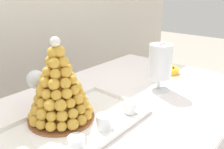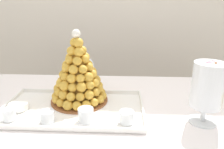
{
  "view_description": "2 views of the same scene",
  "coord_description": "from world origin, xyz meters",
  "px_view_note": "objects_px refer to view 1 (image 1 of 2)",
  "views": [
    {
      "loc": [
        -0.7,
        -0.61,
        1.27
      ],
      "look_at": [
        -0.01,
        -0.03,
        0.94
      ],
      "focal_mm": 36.88,
      "sensor_mm": 36.0,
      "label": 1
    },
    {
      "loc": [
        0.0,
        -0.86,
        1.23
      ],
      "look_at": [
        -0.04,
        0.01,
        0.93
      ],
      "focal_mm": 35.05,
      "sensor_mm": 36.0,
      "label": 2
    }
  ],
  "objects_px": {
    "serving_tray": "(72,127)",
    "dessert_cup_mid_right": "(130,107)",
    "dessert_cup_centre": "(104,122)",
    "fruit_tart_plate": "(170,72)",
    "wine_glass": "(36,80)",
    "macaron_goblet": "(160,62)",
    "croquembouche": "(59,88)",
    "dessert_cup_mid_left": "(76,144)"
  },
  "relations": [
    {
      "from": "serving_tray",
      "to": "fruit_tart_plate",
      "type": "relative_size",
      "value": 3.08
    },
    {
      "from": "dessert_cup_centre",
      "to": "macaron_goblet",
      "type": "xyz_separation_m",
      "value": [
        0.47,
        0.03,
        0.12
      ]
    },
    {
      "from": "wine_glass",
      "to": "dessert_cup_centre",
      "type": "bearing_deg",
      "value": -81.83
    },
    {
      "from": "fruit_tart_plate",
      "to": "dessert_cup_centre",
      "type": "bearing_deg",
      "value": -172.54
    },
    {
      "from": "croquembouche",
      "to": "fruit_tart_plate",
      "type": "xyz_separation_m",
      "value": [
        0.78,
        -0.09,
        -0.13
      ]
    },
    {
      "from": "croquembouche",
      "to": "dessert_cup_mid_left",
      "type": "bearing_deg",
      "value": -115.22
    },
    {
      "from": "fruit_tart_plate",
      "to": "wine_glass",
      "type": "bearing_deg",
      "value": 161.33
    },
    {
      "from": "serving_tray",
      "to": "dessert_cup_mid_left",
      "type": "xyz_separation_m",
      "value": [
        -0.08,
        -0.12,
        0.02
      ]
    },
    {
      "from": "dessert_cup_centre",
      "to": "macaron_goblet",
      "type": "relative_size",
      "value": 0.24
    },
    {
      "from": "serving_tray",
      "to": "wine_glass",
      "type": "distance_m",
      "value": 0.28
    },
    {
      "from": "croquembouche",
      "to": "dessert_cup_mid_right",
      "type": "height_order",
      "value": "croquembouche"
    },
    {
      "from": "dessert_cup_centre",
      "to": "dessert_cup_mid_right",
      "type": "bearing_deg",
      "value": -0.91
    },
    {
      "from": "croquembouche",
      "to": "dessert_cup_centre",
      "type": "bearing_deg",
      "value": -71.5
    },
    {
      "from": "dessert_cup_centre",
      "to": "wine_glass",
      "type": "relative_size",
      "value": 0.36
    },
    {
      "from": "croquembouche",
      "to": "dessert_cup_mid_left",
      "type": "height_order",
      "value": "croquembouche"
    },
    {
      "from": "dessert_cup_mid_left",
      "to": "dessert_cup_centre",
      "type": "xyz_separation_m",
      "value": [
        0.15,
        0.01,
        0.0
      ]
    },
    {
      "from": "macaron_goblet",
      "to": "wine_glass",
      "type": "bearing_deg",
      "value": 147.7
    },
    {
      "from": "croquembouche",
      "to": "macaron_goblet",
      "type": "height_order",
      "value": "croquembouche"
    },
    {
      "from": "serving_tray",
      "to": "macaron_goblet",
      "type": "height_order",
      "value": "macaron_goblet"
    },
    {
      "from": "macaron_goblet",
      "to": "serving_tray",
      "type": "bearing_deg",
      "value": 172.29
    },
    {
      "from": "wine_glass",
      "to": "croquembouche",
      "type": "bearing_deg",
      "value": -92.93
    },
    {
      "from": "macaron_goblet",
      "to": "fruit_tart_plate",
      "type": "distance_m",
      "value": 0.3
    },
    {
      "from": "dessert_cup_centre",
      "to": "fruit_tart_plate",
      "type": "distance_m",
      "value": 0.73
    },
    {
      "from": "croquembouche",
      "to": "dessert_cup_centre",
      "type": "xyz_separation_m",
      "value": [
        0.06,
        -0.18,
        -0.11
      ]
    },
    {
      "from": "serving_tray",
      "to": "wine_glass",
      "type": "bearing_deg",
      "value": 85.22
    },
    {
      "from": "dessert_cup_mid_left",
      "to": "wine_glass",
      "type": "height_order",
      "value": "wine_glass"
    },
    {
      "from": "dessert_cup_mid_right",
      "to": "fruit_tart_plate",
      "type": "bearing_deg",
      "value": 9.8
    },
    {
      "from": "macaron_goblet",
      "to": "dessert_cup_centre",
      "type": "bearing_deg",
      "value": -176.26
    },
    {
      "from": "dessert_cup_mid_right",
      "to": "fruit_tart_plate",
      "type": "distance_m",
      "value": 0.57
    },
    {
      "from": "dessert_cup_mid_right",
      "to": "macaron_goblet",
      "type": "xyz_separation_m",
      "value": [
        0.3,
        0.03,
        0.12
      ]
    },
    {
      "from": "dessert_cup_mid_left",
      "to": "dessert_cup_mid_right",
      "type": "relative_size",
      "value": 0.99
    },
    {
      "from": "dessert_cup_centre",
      "to": "fruit_tart_plate",
      "type": "height_order",
      "value": "dessert_cup_centre"
    },
    {
      "from": "serving_tray",
      "to": "wine_glass",
      "type": "xyz_separation_m",
      "value": [
        0.02,
        0.25,
        0.12
      ]
    },
    {
      "from": "serving_tray",
      "to": "dessert_cup_mid_right",
      "type": "relative_size",
      "value": 10.79
    },
    {
      "from": "dessert_cup_centre",
      "to": "fruit_tart_plate",
      "type": "relative_size",
      "value": 0.31
    },
    {
      "from": "serving_tray",
      "to": "dessert_cup_centre",
      "type": "xyz_separation_m",
      "value": [
        0.07,
        -0.1,
        0.03
      ]
    },
    {
      "from": "serving_tray",
      "to": "dessert_cup_mid_left",
      "type": "distance_m",
      "value": 0.14
    },
    {
      "from": "serving_tray",
      "to": "macaron_goblet",
      "type": "relative_size",
      "value": 2.36
    },
    {
      "from": "dessert_cup_mid_left",
      "to": "fruit_tart_plate",
      "type": "bearing_deg",
      "value": 6.99
    },
    {
      "from": "serving_tray",
      "to": "dessert_cup_centre",
      "type": "distance_m",
      "value": 0.13
    },
    {
      "from": "croquembouche",
      "to": "wine_glass",
      "type": "relative_size",
      "value": 1.95
    },
    {
      "from": "serving_tray",
      "to": "macaron_goblet",
      "type": "xyz_separation_m",
      "value": [
        0.54,
        -0.07,
        0.15
      ]
    }
  ]
}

